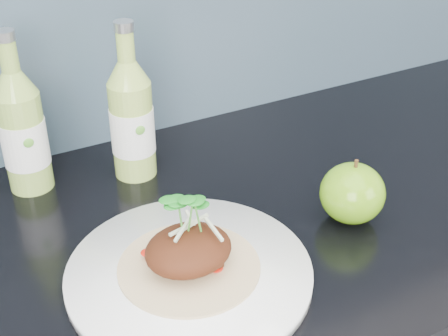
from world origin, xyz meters
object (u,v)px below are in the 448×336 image
at_px(cider_bottle_right, 132,120).
at_px(cider_bottle_left, 23,132).
at_px(dinner_plate, 189,273).
at_px(green_apple, 352,193).

bearing_deg(cider_bottle_right, cider_bottle_left, 179.96).
xyz_separation_m(cider_bottle_left, cider_bottle_right, (0.15, -0.04, 0.00)).
bearing_deg(dinner_plate, green_apple, 1.31).
distance_m(dinner_plate, cider_bottle_right, 0.27).
bearing_deg(green_apple, dinner_plate, -178.69).
distance_m(green_apple, cider_bottle_left, 0.47).
xyz_separation_m(green_apple, cider_bottle_left, (-0.36, 0.29, 0.05)).
distance_m(green_apple, cider_bottle_right, 0.33).
distance_m(dinner_plate, cider_bottle_left, 0.33).
relative_size(dinner_plate, cider_bottle_left, 1.35).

